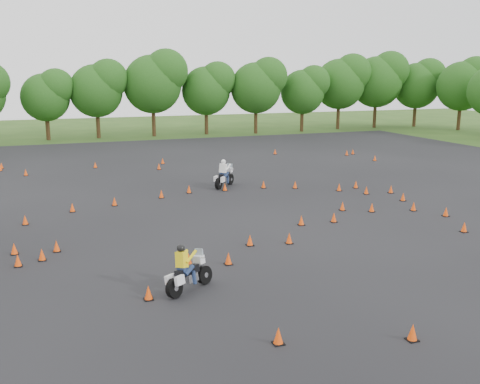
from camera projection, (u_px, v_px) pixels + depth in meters
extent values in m
plane|color=#2D5119|center=(271.00, 237.00, 23.63)|extent=(140.00, 140.00, 0.00)
plane|color=black|center=(227.00, 206.00, 29.14)|extent=(62.00, 62.00, 0.00)
cone|color=#FA4A0A|center=(295.00, 185.00, 33.56)|extent=(0.26, 0.26, 0.45)
cone|color=#FA4A0A|center=(189.00, 189.00, 32.24)|extent=(0.26, 0.26, 0.45)
cone|color=#FA4A0A|center=(250.00, 240.00, 22.38)|extent=(0.26, 0.26, 0.45)
cone|color=#FA4A0A|center=(414.00, 207.00, 28.07)|extent=(0.26, 0.26, 0.45)
cone|color=#FA4A0A|center=(225.00, 187.00, 32.85)|extent=(0.26, 0.26, 0.45)
cone|color=#FA4A0A|center=(342.00, 206.00, 28.13)|extent=(0.26, 0.26, 0.45)
cone|color=#FA4A0A|center=(228.00, 259.00, 20.15)|extent=(0.26, 0.26, 0.45)
cone|color=#FA4A0A|center=(114.00, 202.00, 29.16)|extent=(0.26, 0.26, 0.45)
cone|color=#FA4A0A|center=(42.00, 255.00, 20.59)|extent=(0.26, 0.26, 0.45)
cone|color=#FA4A0A|center=(163.00, 161.00, 42.69)|extent=(0.26, 0.26, 0.45)
cone|color=#FA4A0A|center=(301.00, 220.00, 25.40)|extent=(0.26, 0.26, 0.45)
cone|color=#FA4A0A|center=(263.00, 185.00, 33.63)|extent=(0.26, 0.26, 0.45)
cone|color=#FA4A0A|center=(353.00, 152.00, 47.77)|extent=(0.26, 0.26, 0.45)
cone|color=#FA4A0A|center=(0.00, 168.00, 39.56)|extent=(0.26, 0.26, 0.45)
cone|color=#FA4A0A|center=(1.00, 166.00, 40.50)|extent=(0.26, 0.26, 0.45)
cone|color=#FA4A0A|center=(372.00, 208.00, 27.83)|extent=(0.26, 0.26, 0.45)
cone|color=#FA4A0A|center=(56.00, 246.00, 21.61)|extent=(0.26, 0.26, 0.45)
cone|color=#FA4A0A|center=(366.00, 190.00, 31.95)|extent=(0.26, 0.26, 0.45)
cone|color=#FA4A0A|center=(26.00, 172.00, 37.75)|extent=(0.26, 0.26, 0.45)
cone|color=#FA4A0A|center=(72.00, 208.00, 27.84)|extent=(0.26, 0.26, 0.45)
cone|color=#FA4A0A|center=(413.00, 333.00, 14.40)|extent=(0.26, 0.26, 0.45)
cone|color=#FA4A0A|center=(347.00, 153.00, 47.12)|extent=(0.26, 0.26, 0.45)
cone|color=#FA4A0A|center=(391.00, 189.00, 32.23)|extent=(0.26, 0.26, 0.45)
cone|color=#FA4A0A|center=(289.00, 238.00, 22.63)|extent=(0.26, 0.26, 0.45)
cone|color=#FA4A0A|center=(356.00, 185.00, 33.63)|extent=(0.26, 0.26, 0.45)
cone|color=#FA4A0A|center=(375.00, 158.00, 44.17)|extent=(0.26, 0.26, 0.45)
cone|color=#FA4A0A|center=(148.00, 293.00, 17.01)|extent=(0.26, 0.26, 0.45)
cone|color=#FA4A0A|center=(403.00, 197.00, 30.24)|extent=(0.26, 0.26, 0.45)
cone|color=#FA4A0A|center=(446.00, 212.00, 26.98)|extent=(0.26, 0.26, 0.45)
cone|color=#FA4A0A|center=(189.00, 259.00, 20.09)|extent=(0.26, 0.26, 0.45)
cone|color=#FA4A0A|center=(334.00, 218.00, 25.91)|extent=(0.26, 0.26, 0.45)
cone|color=#FA4A0A|center=(275.00, 152.00, 47.78)|extent=(0.26, 0.26, 0.45)
cone|color=#FA4A0A|center=(95.00, 165.00, 40.84)|extent=(0.26, 0.26, 0.45)
cone|color=#FA4A0A|center=(339.00, 187.00, 32.82)|extent=(0.26, 0.26, 0.45)
cone|color=#FA4A0A|center=(14.00, 249.00, 21.28)|extent=(0.26, 0.26, 0.45)
cone|color=#FA4A0A|center=(161.00, 194.00, 30.96)|extent=(0.26, 0.26, 0.45)
cone|color=#FA4A0A|center=(18.00, 261.00, 19.94)|extent=(0.26, 0.26, 0.45)
cone|color=#FA4A0A|center=(278.00, 336.00, 14.21)|extent=(0.26, 0.26, 0.45)
cone|color=#FA4A0A|center=(159.00, 167.00, 40.16)|extent=(0.26, 0.26, 0.45)
cone|color=#FA4A0A|center=(25.00, 220.00, 25.47)|extent=(0.26, 0.26, 0.45)
cone|color=#FA4A0A|center=(464.00, 227.00, 24.28)|extent=(0.26, 0.26, 0.45)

